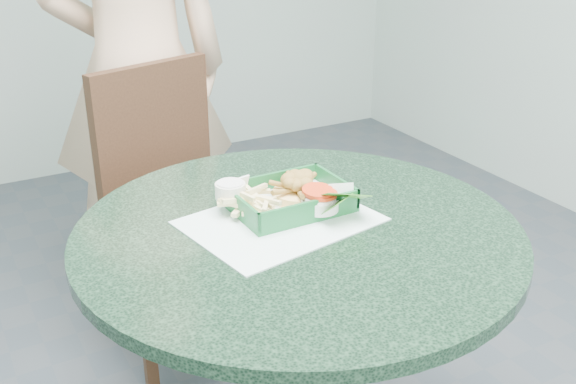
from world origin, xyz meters
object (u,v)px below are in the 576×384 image
sauce_ramekin (231,198)px  food_basket (290,210)px  cafe_table (298,303)px  crab_sandwich (298,193)px  diner_person (134,31)px  dining_chair (168,194)px

sauce_ramekin → food_basket: bearing=-23.4°
cafe_table → crab_sandwich: (0.05, 0.09, 0.22)m
diner_person → sauce_ramekin: (-0.10, -0.98, -0.19)m
cafe_table → dining_chair: (-0.02, 0.80, -0.05)m
crab_sandwich → sauce_ramekin: crab_sandwich is taller
dining_chair → food_basket: size_ratio=3.76×
food_basket → sauce_ramekin: 0.13m
cafe_table → sauce_ramekin: bearing=124.9°
dining_chair → diner_person: 0.56m
food_basket → crab_sandwich: (0.03, 0.01, 0.03)m
diner_person → crab_sandwich: size_ratio=17.20×
diner_person → crab_sandwich: (0.04, -1.02, -0.19)m
dining_chair → crab_sandwich: 0.76m
cafe_table → dining_chair: 0.80m
dining_chair → crab_sandwich: (0.07, -0.71, 0.27)m
cafe_table → sauce_ramekin: (-0.09, 0.13, 0.22)m
cafe_table → dining_chair: bearing=91.3°
food_basket → sauce_ramekin: (-0.12, 0.05, 0.04)m
cafe_table → sauce_ramekin: sauce_ramekin is taller
dining_chair → sauce_ramekin: (-0.07, -0.67, 0.27)m
food_basket → dining_chair: bearing=93.5°
dining_chair → sauce_ramekin: 0.72m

